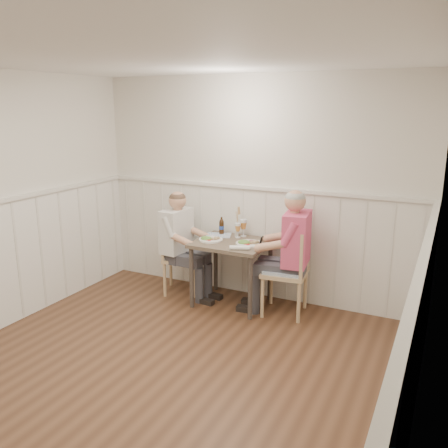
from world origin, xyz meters
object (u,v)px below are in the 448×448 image
object	(u,v)px
grass_vase	(237,222)
chair_right	(291,268)
chair_left	(177,253)
dining_table	(232,251)
man_in_pink	(292,263)
beer_bottle	(222,227)
diner_cream	(179,251)

from	to	relation	value
grass_vase	chair_right	bearing A→B (deg)	-15.62
chair_left	dining_table	bearing A→B (deg)	-3.43
grass_vase	dining_table	bearing A→B (deg)	-78.84
man_in_pink	beer_bottle	bearing A→B (deg)	167.25
dining_table	chair_left	xyz separation A→B (m)	(-0.76, 0.05, -0.15)
diner_cream	beer_bottle	world-z (taller)	diner_cream
chair_right	grass_vase	bearing A→B (deg)	164.38
chair_left	grass_vase	size ratio (longest dim) A/B	2.40
chair_left	grass_vase	world-z (taller)	grass_vase
chair_left	diner_cream	xyz separation A→B (m)	(0.07, -0.06, 0.05)
chair_right	diner_cream	world-z (taller)	diner_cream
dining_table	diner_cream	size ratio (longest dim) A/B	0.63
diner_cream	grass_vase	world-z (taller)	diner_cream
diner_cream	grass_vase	xyz separation A→B (m)	(0.64, 0.25, 0.38)
chair_right	chair_left	distance (m)	1.45
dining_table	man_in_pink	distance (m)	0.71
chair_right	man_in_pink	xyz separation A→B (m)	(0.01, -0.00, 0.06)
chair_right	beer_bottle	xyz separation A→B (m)	(-0.95, 0.22, 0.31)
chair_left	man_in_pink	distance (m)	1.47
chair_right	beer_bottle	size ratio (longest dim) A/B	4.67
beer_bottle	chair_left	bearing A→B (deg)	-159.08
chair_right	diner_cream	bearing A→B (deg)	-178.39
dining_table	beer_bottle	xyz separation A→B (m)	(-0.25, 0.24, 0.20)
diner_cream	grass_vase	bearing A→B (deg)	21.05
diner_cream	beer_bottle	distance (m)	0.59
dining_table	grass_vase	bearing A→B (deg)	101.16
beer_bottle	grass_vase	size ratio (longest dim) A/B	0.55
dining_table	chair_left	bearing A→B (deg)	176.57
chair_left	beer_bottle	xyz separation A→B (m)	(0.51, 0.19, 0.35)
man_in_pink	beer_bottle	xyz separation A→B (m)	(-0.96, 0.22, 0.25)
grass_vase	man_in_pink	bearing A→B (deg)	-15.50
chair_right	chair_left	world-z (taller)	chair_right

